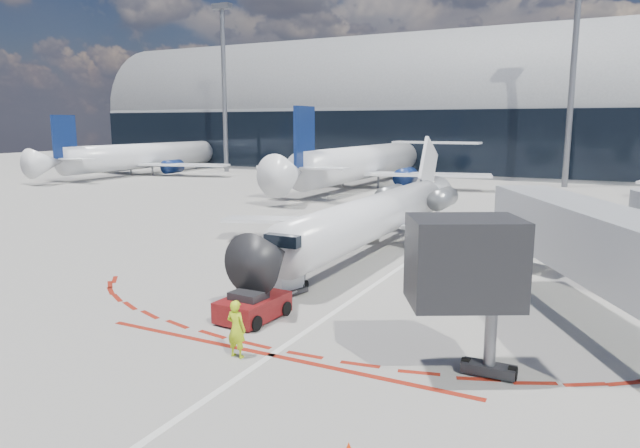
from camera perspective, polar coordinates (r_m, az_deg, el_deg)
The scene contains 14 objects.
ground at distance 29.40m, azimuth 6.99°, elevation -5.05°, with size 260.00×260.00×0.00m, color gray.
apron_centerline at distance 31.23m, azimuth 8.24°, elevation -4.17°, with size 0.25×40.00×0.01m, color silver.
apron_stop_bar at distance 19.52m, azimuth -4.88°, elevation -12.93°, with size 14.00×0.25×0.01m, color maroon.
terminal_building at distance 92.23m, azimuth 21.19°, elevation 9.93°, with size 150.00×24.15×24.00m.
jet_bridge at distance 24.19m, azimuth 26.94°, elevation -2.04°, with size 10.03×15.20×4.90m.
light_mast_west at distance 92.65m, azimuth -9.55°, elevation 12.92°, with size 0.70×0.70×25.00m, color slate.
light_mast_centre at distance 75.05m, azimuth 23.92°, elevation 12.93°, with size 0.70×0.70×25.00m, color slate.
regional_jet at distance 34.59m, azimuth 6.06°, elevation 1.04°, with size 21.67×26.72×6.69m.
pushback_tug at distance 22.77m, azimuth -6.74°, elevation -8.16°, with size 2.13×4.64×1.19m.
ramp_worker at distance 19.18m, azimuth -8.37°, elevation -10.32°, with size 0.71×0.47×1.94m, color #BEDF17.
uld_container at distance 26.08m, azimuth -3.73°, elevation -5.06°, with size 2.18×2.01×1.67m.
safety_cone_left at distance 31.83m, azimuth -6.32°, elevation -3.33°, with size 0.41×0.41×0.57m, color red.
bg_airliner_0 at distance 90.82m, azimuth -17.14°, elevation 8.21°, with size 33.50×35.47×10.84m, color white, non-canonical shape.
bg_airliner_1 at distance 69.90m, azimuth 4.44°, elevation 8.51°, with size 35.77×37.87×11.57m, color white, non-canonical shape.
Camera 1 is at (9.51, -26.76, 7.61)m, focal length 32.00 mm.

